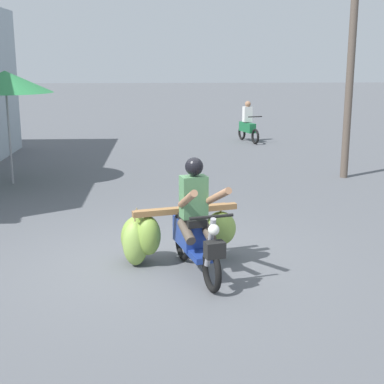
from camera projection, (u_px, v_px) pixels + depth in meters
The scene contains 5 objects.
ground_plane at pixel (159, 263), 7.98m from camera, with size 120.00×120.00×0.00m, color #56595E.
motorbike_main_loaded at pixel (175, 231), 7.72m from camera, with size 1.72×1.72×1.58m.
motorbike_distant_ahead_left at pixel (248, 125), 19.44m from camera, with size 0.65×1.58×1.40m.
market_umbrella_near_shop at pixel (5, 82), 12.48m from camera, with size 2.09×2.09×2.56m.
utility_pole at pixel (352, 41), 12.97m from camera, with size 0.18×0.18×6.45m, color brown.
Camera 1 is at (0.06, -7.54, 2.83)m, focal length 52.62 mm.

